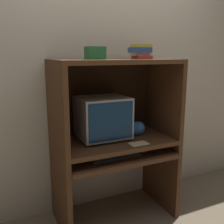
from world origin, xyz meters
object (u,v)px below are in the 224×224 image
Objects in this scene: keyboard at (115,156)px; snack_bag at (137,128)px; mouse at (144,151)px; storage_box at (95,53)px; book_stack at (141,52)px; crt_monitor at (103,117)px.

keyboard is 0.37m from snack_bag.
storage_box reaches higher than mouse.
keyboard is at bearing -34.87° from storage_box.
mouse is at bearing -99.00° from snack_bag.
snack_bag is at bearing 66.51° from book_stack.
crt_monitor is at bearing 42.83° from storage_box.
snack_bag is (0.33, -0.03, -0.13)m from crt_monitor.
snack_bag is (0.02, 0.16, 0.16)m from mouse.
storage_box is at bearing 173.52° from book_stack.
book_stack reaches higher than crt_monitor.
storage_box is (-0.41, 0.10, 0.84)m from mouse.
snack_bag is (0.30, 0.15, 0.17)m from keyboard.
book_stack is at bearing -25.30° from crt_monitor.
book_stack reaches higher than keyboard.
keyboard is at bearing -169.90° from book_stack.
book_stack reaches higher than mouse.
storage_box is (-0.10, -0.09, 0.55)m from crt_monitor.
keyboard is 0.28m from mouse.
book_stack is 1.19× the size of storage_box.
crt_monitor is 2.77× the size of snack_bag.
snack_bag is at bearing -5.95° from crt_monitor.
crt_monitor reaches higher than keyboard.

